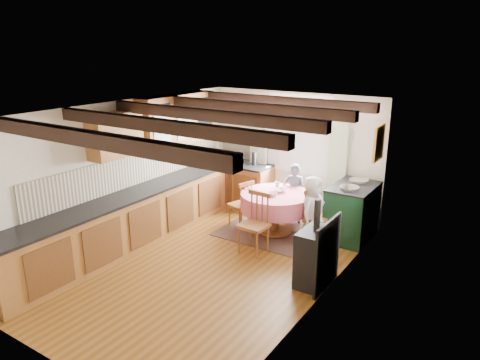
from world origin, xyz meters
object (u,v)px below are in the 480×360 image
Objects in this scene: chair_near at (254,223)px; child_right at (312,211)px; dining_table at (276,213)px; cup at (277,184)px; chair_right at (316,215)px; child_far at (294,194)px; aga_range at (352,211)px; cast_iron_stove at (316,242)px; chair_left at (241,203)px.

child_right is (0.66, 0.81, 0.10)m from chair_near.
cup reaches higher than dining_table.
child_right reaches higher than cup.
chair_near is 1.29m from cup.
cup is (-0.90, 0.42, 0.20)m from child_right.
chair_right is 10.16× the size of cup.
aga_range is at bearing 157.42° from child_far.
chair_right is (0.77, 0.01, 0.12)m from dining_table.
child_right reaches higher than chair_right.
chair_near is 1.13m from chair_right.
chair_right reaches higher than cup.
dining_table is 0.89m from chair_near.
aga_range is 1.82m from cast_iron_stove.
chair_near is (0.07, -0.87, 0.13)m from dining_table.
chair_right reaches higher than aga_range.
cup is at bearing -172.06° from aga_range.
child_far is (0.77, 0.66, 0.14)m from chair_left.
chair_near reaches higher than chair_left.
child_far reaches higher than aga_range.
chair_left is 0.76× the size of child_far.
child_far is 0.98× the size of child_right.
child_right is at bearing -25.34° from cup.
cast_iron_stove is 1.33m from child_right.
aga_range is at bearing 93.47° from cast_iron_stove.
child_far is at bearing 176.97° from aga_range.
chair_near reaches higher than chair_right.
dining_table is 0.98× the size of cast_iron_stove.
aga_range is (1.21, 0.55, 0.11)m from dining_table.
aga_range is at bearing 24.55° from dining_table.
chair_near is 0.95× the size of aga_range.
aga_range is 10.86× the size of cup.
child_far reaches higher than chair_left.
child_far is at bearing 145.87° from chair_left.
chair_near is at bearing -78.93° from cup.
child_right is (-0.04, -0.08, 0.10)m from chair_right.
chair_right is at bearing 1.00° from dining_table.
cup is at bearing 141.93° from chair_left.
dining_table is 0.58m from cup.
chair_right is 0.83× the size of child_right.
chair_near is 1.13× the size of chair_left.
cast_iron_stove reaches higher than aga_range.
chair_left is at bearing 75.09° from chair_right.
chair_right reaches higher than dining_table.
cup is (-0.94, 0.35, 0.30)m from chair_right.
chair_left is 0.84× the size of aga_range.
dining_table is at bearing 73.79° from chair_right.
chair_left is (-0.71, -0.05, 0.07)m from dining_table.
chair_near is 1.82m from aga_range.
chair_near is at bearing 162.75° from cast_iron_stove.
child_far reaches higher than chair_near.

